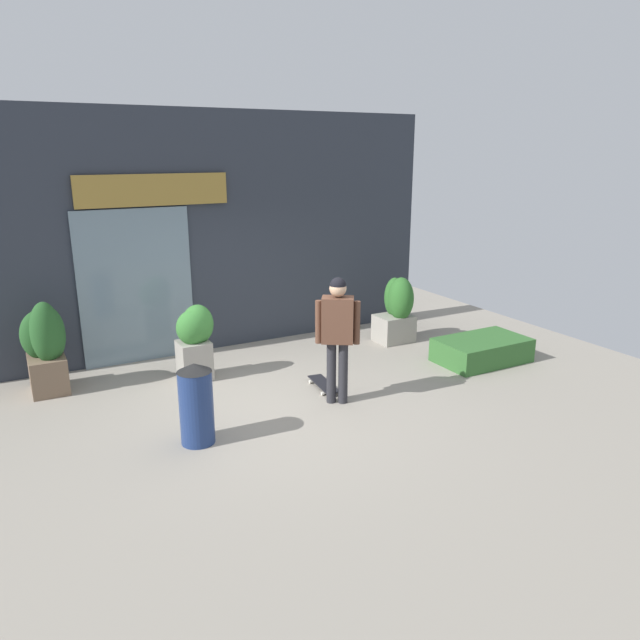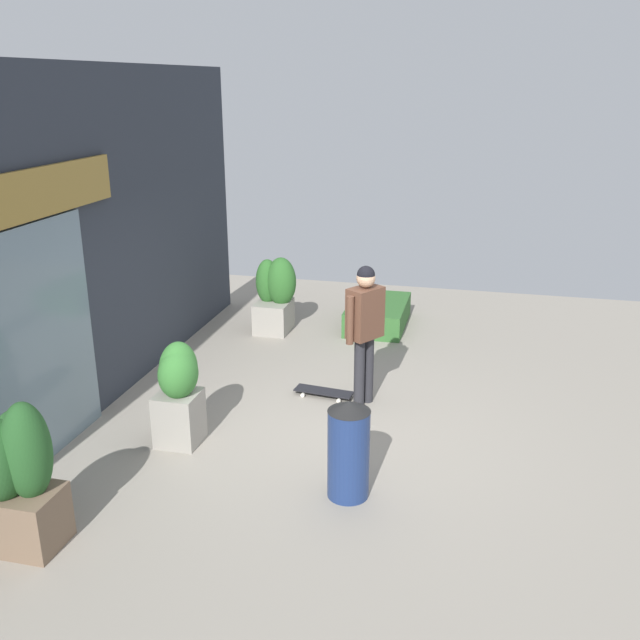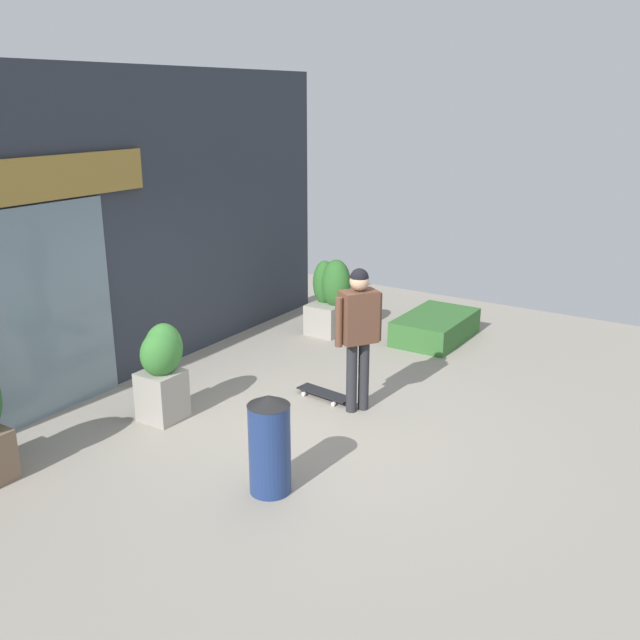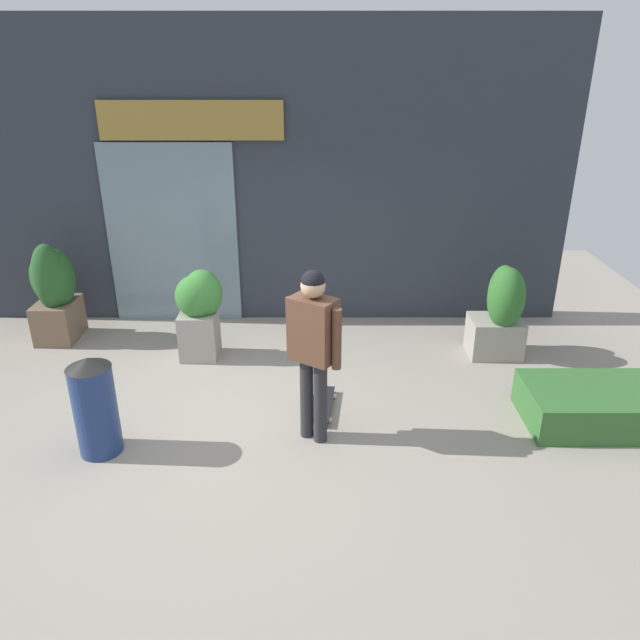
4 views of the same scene
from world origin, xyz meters
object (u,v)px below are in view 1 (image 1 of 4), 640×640
Objects in this scene: skateboard at (324,384)px; planter_box_left at (47,345)px; trash_bin at (196,403)px; planter_box_right at (195,338)px; planter_box_mid at (397,310)px; skateboarder at (338,327)px.

planter_box_left reaches higher than skateboard.
planter_box_right is at bearing 72.84° from trash_bin.
planter_box_right is (1.99, -0.53, -0.05)m from planter_box_left.
trash_bin is (-0.62, -2.00, -0.15)m from planter_box_right.
planter_box_left is 1.12× the size of planter_box_mid.
planter_box_mid is (3.72, 0.05, -0.06)m from planter_box_right.
planter_box_right is 1.15× the size of trash_bin.
skateboarder is at bearing 6.06° from trash_bin.
planter_box_left reaches higher than planter_box_right.
planter_box_left is (-3.41, 2.32, -0.38)m from skateboarder.
skateboard is 0.57× the size of planter_box_left.
skateboard is 2.05m from planter_box_right.
planter_box_mid is at bearing -52.88° from skateboard.
trash_bin is at bearing -154.73° from planter_box_mid.
planter_box_mid reaches higher than skateboard.
trash_bin is (1.37, -2.53, -0.20)m from planter_box_left.
planter_box_left reaches higher than trash_bin.
skateboarder is at bearing -51.54° from planter_box_right.
skateboard is at bearing -27.26° from planter_box_left.
skateboarder reaches higher than planter_box_right.
trash_bin is at bearing 115.80° from skateboard.
trash_bin reaches higher than skateboard.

